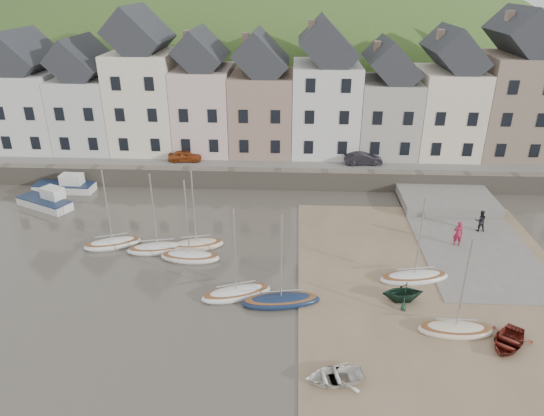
# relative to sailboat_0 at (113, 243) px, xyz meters

# --- Properties ---
(ground) EXTENTS (160.00, 160.00, 0.00)m
(ground) POSITION_rel_sailboat_0_xyz_m (11.84, -5.05, -0.26)
(ground) COLOR #403B32
(ground) RESTS_ON ground
(quay_land) EXTENTS (90.00, 30.00, 1.50)m
(quay_land) POSITION_rel_sailboat_0_xyz_m (11.84, 26.95, 0.49)
(quay_land) COLOR #3B5D25
(quay_land) RESTS_ON ground
(quay_street) EXTENTS (70.00, 7.00, 0.10)m
(quay_street) POSITION_rel_sailboat_0_xyz_m (11.84, 15.45, 1.29)
(quay_street) COLOR slate
(quay_street) RESTS_ON quay_land
(seawall) EXTENTS (70.00, 1.20, 1.80)m
(seawall) POSITION_rel_sailboat_0_xyz_m (11.84, 11.95, 0.64)
(seawall) COLOR slate
(seawall) RESTS_ON ground
(beach) EXTENTS (18.00, 26.00, 0.06)m
(beach) POSITION_rel_sailboat_0_xyz_m (22.84, -5.05, -0.23)
(beach) COLOR #786049
(beach) RESTS_ON ground
(slipway) EXTENTS (8.00, 18.00, 0.12)m
(slipway) POSITION_rel_sailboat_0_xyz_m (26.84, 2.95, -0.20)
(slipway) COLOR slate
(slipway) RESTS_ON ground
(hillside) EXTENTS (134.40, 84.00, 84.00)m
(hillside) POSITION_rel_sailboat_0_xyz_m (6.84, 54.95, -18.26)
(hillside) COLOR #3B5D25
(hillside) RESTS_ON ground
(townhouse_terrace) EXTENTS (61.05, 8.00, 13.93)m
(townhouse_terrace) POSITION_rel_sailboat_0_xyz_m (13.60, 18.95, 7.06)
(townhouse_terrace) COLOR silver
(townhouse_terrace) RESTS_ON quay_land
(sailboat_0) EXTENTS (4.45, 2.87, 6.32)m
(sailboat_0) POSITION_rel_sailboat_0_xyz_m (0.00, 0.00, 0.00)
(sailboat_0) COLOR silver
(sailboat_0) RESTS_ON ground
(sailboat_1) EXTENTS (4.68, 2.37, 6.32)m
(sailboat_1) POSITION_rel_sailboat_0_xyz_m (3.54, -0.56, -0.00)
(sailboat_1) COLOR silver
(sailboat_1) RESTS_ON ground
(sailboat_2) EXTENTS (4.29, 2.40, 6.32)m
(sailboat_2) POSITION_rel_sailboat_0_xyz_m (6.26, 0.13, 0.00)
(sailboat_2) COLOR beige
(sailboat_2) RESTS_ON ground
(sailboat_3) EXTENTS (4.31, 1.66, 6.32)m
(sailboat_3) POSITION_rel_sailboat_0_xyz_m (6.14, -1.63, -0.00)
(sailboat_3) COLOR silver
(sailboat_3) RESTS_ON ground
(sailboat_4) EXTENTS (4.76, 2.95, 6.32)m
(sailboat_4) POSITION_rel_sailboat_0_xyz_m (9.94, -5.91, -0.00)
(sailboat_4) COLOR silver
(sailboat_4) RESTS_ON ground
(sailboat_5) EXTENTS (5.07, 2.31, 6.32)m
(sailboat_5) POSITION_rel_sailboat_0_xyz_m (12.77, -6.55, -0.00)
(sailboat_5) COLOR #142341
(sailboat_5) RESTS_ON ground
(sailboat_6) EXTENTS (4.92, 2.34, 6.32)m
(sailboat_6) POSITION_rel_sailboat_0_xyz_m (21.50, -3.51, -0.00)
(sailboat_6) COLOR silver
(sailboat_6) RESTS_ON ground
(sailboat_7) EXTENTS (4.23, 1.51, 6.32)m
(sailboat_7) POSITION_rel_sailboat_0_xyz_m (22.69, -8.82, -0.00)
(sailboat_7) COLOR beige
(sailboat_7) RESTS_ON ground
(motorboat_0) EXTENTS (5.51, 3.84, 1.70)m
(motorboat_0) POSITION_rel_sailboat_0_xyz_m (-8.12, 6.62, 0.32)
(motorboat_0) COLOR silver
(motorboat_0) RESTS_ON ground
(motorboat_2) EXTENTS (5.62, 1.94, 1.70)m
(motorboat_2) POSITION_rel_sailboat_0_xyz_m (-7.87, 10.09, 0.32)
(motorboat_2) COLOR silver
(motorboat_2) RESTS_ON ground
(rowboat_white) EXTENTS (3.30, 2.65, 0.61)m
(rowboat_white) POSITION_rel_sailboat_0_xyz_m (15.60, -12.90, 0.10)
(rowboat_white) COLOR white
(rowboat_white) RESTS_ON beach
(rowboat_green) EXTENTS (2.77, 2.47, 1.33)m
(rowboat_green) POSITION_rel_sailboat_0_xyz_m (20.24, -5.96, 0.46)
(rowboat_green) COLOR #142F21
(rowboat_green) RESTS_ON beach
(rowboat_red) EXTENTS (3.56, 3.74, 0.63)m
(rowboat_red) POSITION_rel_sailboat_0_xyz_m (25.20, -9.82, 0.11)
(rowboat_red) COLOR maroon
(rowboat_red) RESTS_ON beach
(person_red) EXTENTS (0.73, 0.51, 1.93)m
(person_red) POSITION_rel_sailboat_0_xyz_m (25.60, 1.29, 0.82)
(person_red) COLOR #9C1C3D
(person_red) RESTS_ON slipway
(person_dark) EXTENTS (0.87, 0.69, 1.73)m
(person_dark) POSITION_rel_sailboat_0_xyz_m (28.04, 3.71, 0.72)
(person_dark) COLOR black
(person_dark) RESTS_ON slipway
(car_left) EXTENTS (3.34, 1.56, 1.10)m
(car_left) POSITION_rel_sailboat_0_xyz_m (2.52, 14.45, 1.89)
(car_left) COLOR #913B15
(car_left) RESTS_ON quay_street
(car_right) EXTENTS (3.71, 1.52, 1.19)m
(car_right) POSITION_rel_sailboat_0_xyz_m (20.09, 14.45, 1.93)
(car_right) COLOR black
(car_right) RESTS_ON quay_street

